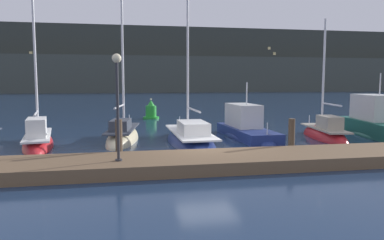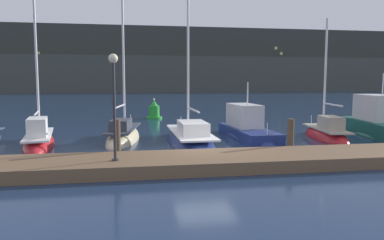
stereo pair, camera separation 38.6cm
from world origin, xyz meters
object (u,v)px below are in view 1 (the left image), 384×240
channel_buoy (151,111)px  sailboat_berth_4 (190,140)px  sailboat_berth_2 (38,143)px  motorboat_berth_5 (246,132)px  dock_lamppost (117,89)px  motorboat_berth_7 (378,127)px  sailboat_berth_3 (123,139)px  sailboat_berth_6 (325,136)px

channel_buoy → sailboat_berth_4: bearing=-85.5°
sailboat_berth_2 → motorboat_berth_5: 11.02m
dock_lamppost → motorboat_berth_7: bearing=23.0°
sailboat_berth_3 → channel_buoy: size_ratio=5.39×
sailboat_berth_2 → channel_buoy: sailboat_berth_2 is taller
sailboat_berth_3 → motorboat_berth_7: bearing=-3.3°
sailboat_berth_2 → sailboat_berth_6: bearing=-1.5°
motorboat_berth_5 → sailboat_berth_3: bearing=-180.0°
sailboat_berth_3 → channel_buoy: (2.43, 11.48, 0.50)m
motorboat_berth_5 → sailboat_berth_6: size_ratio=0.90×
motorboat_berth_7 → dock_lamppost: 16.26m
dock_lamppost → channel_buoy: bearing=82.0°
sailboat_berth_6 → dock_lamppost: size_ratio=1.99×
sailboat_berth_3 → sailboat_berth_4: size_ratio=1.04×
motorboat_berth_7 → motorboat_berth_5: bearing=173.8°
sailboat_berth_4 → dock_lamppost: bearing=-121.4°
sailboat_berth_4 → dock_lamppost: (-3.60, -5.89, 2.80)m
sailboat_berth_4 → motorboat_berth_5: 3.68m
sailboat_berth_3 → channel_buoy: 11.75m
sailboat_berth_3 → sailboat_berth_4: bearing=-19.7°
sailboat_berth_2 → motorboat_berth_7: size_ratio=1.13×
sailboat_berth_3 → dock_lamppost: 7.65m
motorboat_berth_5 → motorboat_berth_7: size_ratio=0.89×
sailboat_berth_3 → sailboat_berth_6: bearing=-6.0°
sailboat_berth_4 → sailboat_berth_6: size_ratio=1.21×
motorboat_berth_5 → motorboat_berth_7: 7.79m
sailboat_berth_6 → channel_buoy: (-8.65, 12.64, 0.48)m
motorboat_berth_5 → channel_buoy: bearing=111.2°
sailboat_berth_2 → sailboat_berth_4: size_ratio=0.94×
sailboat_berth_6 → sailboat_berth_2: bearing=178.5°
sailboat_berth_2 → sailboat_berth_6: size_ratio=1.14×
sailboat_berth_4 → motorboat_berth_5: sailboat_berth_4 is taller
sailboat_berth_2 → dock_lamppost: size_ratio=2.28×
sailboat_berth_2 → dock_lamppost: sailboat_berth_2 is taller
sailboat_berth_2 → sailboat_berth_6: 15.19m
sailboat_berth_3 → channel_buoy: bearing=78.1°
sailboat_berth_4 → motorboat_berth_7: 11.22m
sailboat_berth_2 → dock_lamppost: bearing=-58.2°
channel_buoy → sailboat_berth_6: bearing=-55.6°
dock_lamppost → sailboat_berth_4: bearing=58.6°
sailboat_berth_3 → motorboat_berth_5: (6.89, 0.00, 0.18)m
sailboat_berth_2 → motorboat_berth_5: bearing=4.0°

